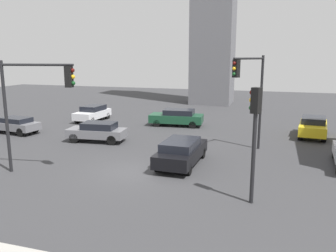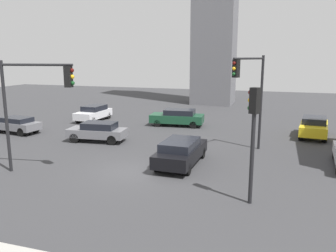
% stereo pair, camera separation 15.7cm
% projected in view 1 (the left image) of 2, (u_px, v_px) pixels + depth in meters
% --- Properties ---
extents(ground_plane, '(88.90, 88.90, 0.00)m').
position_uv_depth(ground_plane, '(137.00, 171.00, 17.70)').
color(ground_plane, '#38383A').
extents(traffic_light_0, '(0.49, 0.43, 4.67)m').
position_uv_depth(traffic_light_0, '(255.00, 123.00, 13.25)').
color(traffic_light_0, black).
rests_on(traffic_light_0, ground_plane).
extents(traffic_light_1, '(3.79, 0.76, 5.64)m').
position_uv_depth(traffic_light_1, '(35.00, 94.00, 16.60)').
color(traffic_light_1, black).
rests_on(traffic_light_1, ground_plane).
extents(traffic_light_2, '(1.65, 2.63, 5.89)m').
position_uv_depth(traffic_light_2, '(250.00, 85.00, 20.36)').
color(traffic_light_2, black).
rests_on(traffic_light_2, ground_plane).
extents(car_0, '(1.98, 4.60, 1.41)m').
position_uv_depth(car_0, '(181.00, 151.00, 18.63)').
color(car_0, black).
rests_on(car_0, ground_plane).
extents(car_2, '(4.61, 2.23, 1.41)m').
position_uv_depth(car_2, '(177.00, 117.00, 29.12)').
color(car_2, '#19472D').
rests_on(car_2, ground_plane).
extents(car_3, '(2.27, 4.22, 1.46)m').
position_uv_depth(car_3, '(313.00, 126.00, 25.10)').
color(car_3, yellow).
rests_on(car_3, ground_plane).
extents(car_4, '(4.14, 2.02, 1.36)m').
position_uv_depth(car_4, '(97.00, 131.00, 23.69)').
color(car_4, slate).
rests_on(car_4, ground_plane).
extents(car_5, '(1.89, 4.03, 1.41)m').
position_uv_depth(car_5, '(93.00, 113.00, 31.32)').
color(car_5, silver).
rests_on(car_5, ground_plane).
extents(car_6, '(4.10, 2.04, 1.25)m').
position_uv_depth(car_6, '(15.00, 124.00, 26.29)').
color(car_6, slate).
rests_on(car_6, ground_plane).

